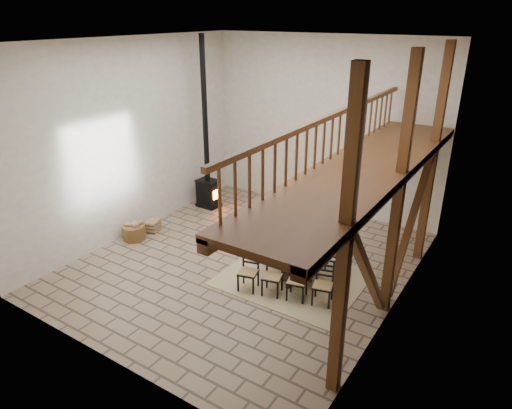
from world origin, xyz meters
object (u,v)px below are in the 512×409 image
Objects in this scene: wood_stove at (207,171)px; log_basket at (134,232)px; dining_table at (293,265)px; log_stack at (153,226)px.

log_basket is (-0.27, -2.79, -0.92)m from wood_stove.
log_stack is at bearing 164.73° from dining_table.
wood_stove is 8.58× the size of log_basket.
dining_table is 4.90× the size of log_stack.
dining_table is at bearing -0.99° from log_stack.
log_stack is at bearing -94.02° from wood_stove.
wood_stove is 10.33× the size of log_stack.
log_stack is (-0.20, -2.18, -0.97)m from wood_stove.
log_basket reaches higher than log_stack.
wood_stove is at bearing 84.78° from log_stack.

